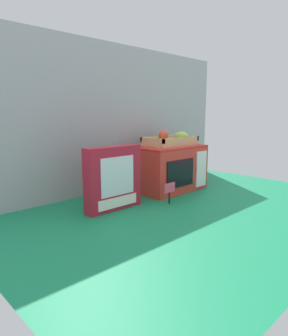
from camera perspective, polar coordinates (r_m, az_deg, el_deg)
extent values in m
plane|color=#147A4C|center=(1.55, 0.94, -5.39)|extent=(1.70, 1.70, 0.00)
cube|color=#A0A3A8|center=(1.68, -5.03, 9.29)|extent=(1.61, 0.03, 0.78)
cube|color=red|center=(1.67, 4.63, -0.18)|extent=(0.39, 0.24, 0.23)
cube|color=red|center=(1.65, 4.70, 4.03)|extent=(0.39, 0.24, 0.01)
cube|color=black|center=(1.55, 6.92, -1.00)|extent=(0.20, 0.01, 0.14)
cube|color=white|center=(1.69, 10.80, -0.16)|extent=(0.09, 0.01, 0.20)
cube|color=tan|center=(1.68, 4.97, 4.73)|extent=(0.29, 0.17, 0.02)
cube|color=tan|center=(1.62, 7.11, 5.34)|extent=(0.29, 0.01, 0.02)
cube|color=tan|center=(1.73, 2.98, 5.70)|extent=(0.29, 0.01, 0.02)
cube|color=tan|center=(1.57, 1.59, 5.26)|extent=(0.01, 0.17, 0.02)
cube|color=tan|center=(1.78, 7.98, 5.76)|extent=(0.01, 0.17, 0.02)
ellipsoid|color=#9EC647|center=(1.70, 7.10, 6.02)|extent=(0.07, 0.09, 0.05)
sphere|color=#E04228|center=(1.72, 3.71, 6.22)|extent=(0.06, 0.06, 0.06)
cube|color=#B2192D|center=(1.32, -5.86, -1.95)|extent=(0.27, 0.06, 0.28)
cube|color=silver|center=(1.29, -5.01, -1.56)|extent=(0.18, 0.00, 0.17)
cube|color=white|center=(1.32, -4.93, -6.43)|extent=(0.21, 0.00, 0.04)
cylinder|color=black|center=(1.43, 4.82, -5.67)|extent=(0.01, 0.01, 0.06)
cube|color=#F44C6B|center=(1.41, 4.91, -3.74)|extent=(0.07, 0.00, 0.05)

